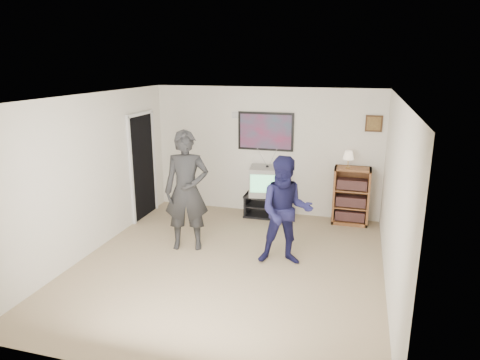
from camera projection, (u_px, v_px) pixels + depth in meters
The scene contains 13 objects.
room_shell at pixel (235, 179), 6.44m from camera, with size 4.51×5.00×2.51m.
media_stand at pixel (268, 205), 8.44m from camera, with size 0.90×0.51×0.44m.
crt_television at pixel (267, 181), 8.31m from camera, with size 0.66×0.56×0.56m, color gray, non-canonical shape.
bookshelf at pixel (351, 196), 7.98m from camera, with size 0.66×0.38×1.08m, color brown, non-canonical shape.
table_lamp at pixel (348, 160), 7.79m from camera, with size 0.20×0.20×0.31m, color beige, non-canonical shape.
person_tall at pixel (187, 191), 6.82m from camera, with size 0.71×0.47×1.94m, color black.
person_short at pixel (286, 211), 6.31m from camera, with size 0.81×0.63×1.66m, color #171740.
controller_left at pixel (191, 170), 6.97m from camera, with size 0.04×0.12×0.04m, color white.
controller_right at pixel (291, 192), 6.48m from camera, with size 0.04×0.12×0.04m, color white.
poster at pixel (266, 131), 8.31m from camera, with size 1.10×0.03×0.75m, color black.
air_vent at pixel (239, 115), 8.38m from camera, with size 0.28×0.02×0.14m, color white.
small_picture at pixel (374, 124), 7.73m from camera, with size 0.30×0.03×0.30m, color #3D2213.
doorway at pixel (142, 167), 8.26m from camera, with size 0.03×0.85×2.00m, color black.
Camera 1 is at (1.76, -5.61, 2.96)m, focal length 32.00 mm.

